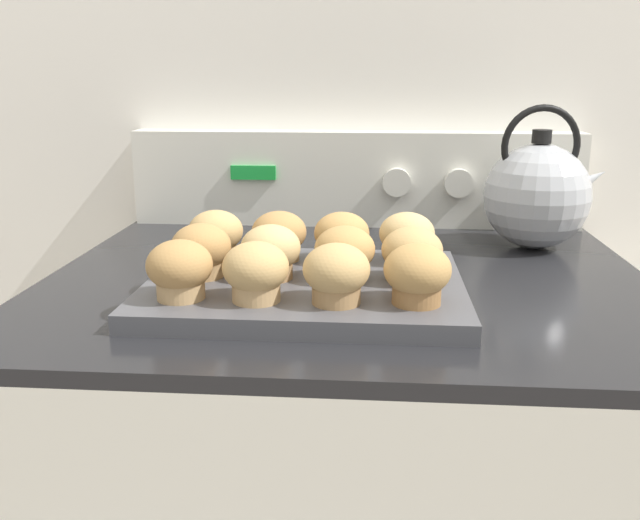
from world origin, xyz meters
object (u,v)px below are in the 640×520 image
object	(u,v)px
muffin_r0_c0	(180,270)
muffin_r2_c2	(342,237)
muffin_r0_c1	(256,272)
muffin_r1_c2	(342,253)
muffin_r2_c1	(279,236)
muffin_r1_c1	(271,252)
tea_kettle	(538,194)
muffin_pan	(305,287)
muffin_r1_c3	(412,254)
muffin_r2_c3	(407,237)
muffin_r1_c0	(201,250)
muffin_r0_c3	(417,274)
muffin_r0_c2	(336,274)
muffin_r2_c0	(216,235)

from	to	relation	value
muffin_r0_c0	muffin_r2_c2	bearing A→B (deg)	44.66
muffin_r0_c0	muffin_r0_c1	size ratio (longest dim) A/B	1.00
muffin_r1_c2	muffin_r2_c1	size ratio (longest dim) A/B	1.00
muffin_r1_c1	tea_kettle	bearing A→B (deg)	35.83
muffin_pan	muffin_r1_c3	bearing A→B (deg)	-0.10
muffin_pan	muffin_r2_c2	size ratio (longest dim) A/B	5.21
muffin_r2_c3	muffin_r1_c0	bearing A→B (deg)	-160.67
muffin_r1_c1	muffin_r2_c1	bearing A→B (deg)	90.82
muffin_r0_c1	muffin_r1_c2	distance (m)	0.12
muffin_r1_c2	muffin_r1_c3	size ratio (longest dim) A/B	1.00
muffin_r0_c1	muffin_r1_c1	world-z (taller)	same
muffin_r2_c1	tea_kettle	size ratio (longest dim) A/B	0.33
muffin_r1_c1	tea_kettle	world-z (taller)	tea_kettle
muffin_r2_c1	muffin_r0_c1	bearing A→B (deg)	-90.74
muffin_r1_c2	muffin_r1_c3	world-z (taller)	same
muffin_r0_c0	muffin_r0_c3	xyz separation A→B (m)	(0.25, 0.00, 0.00)
muffin_r0_c2	muffin_r0_c1	bearing A→B (deg)	179.54
muffin_r1_c2	muffin_r1_c0	bearing A→B (deg)	179.79
muffin_r0_c1	muffin_r2_c3	size ratio (longest dim) A/B	1.00
muffin_r0_c0	muffin_r0_c3	bearing A→B (deg)	0.64
muffin_r0_c2	muffin_r2_c0	xyz separation A→B (m)	(-0.17, 0.17, 0.00)
muffin_r1_c2	muffin_r2_c0	bearing A→B (deg)	154.29
muffin_r0_c0	muffin_r0_c3	distance (m)	0.25
muffin_r0_c0	muffin_r2_c2	world-z (taller)	same
muffin_r2_c1	muffin_r1_c1	bearing A→B (deg)	-89.18
muffin_r0_c3	muffin_r2_c3	xyz separation A→B (m)	(-0.00, 0.17, 0.00)
muffin_r1_c3	muffin_r1_c0	bearing A→B (deg)	-179.87
muffin_r2_c0	muffin_r0_c1	bearing A→B (deg)	-63.82
muffin_r1_c1	muffin_r2_c0	world-z (taller)	same
muffin_r2_c0	tea_kettle	size ratio (longest dim) A/B	0.33
muffin_r0_c1	muffin_r2_c0	world-z (taller)	same
muffin_r0_c2	muffin_r1_c0	bearing A→B (deg)	152.91
muffin_r2_c0	muffin_r2_c3	size ratio (longest dim) A/B	1.00
muffin_r1_c3	muffin_r2_c3	bearing A→B (deg)	91.46
muffin_r2_c3	muffin_r2_c0	bearing A→B (deg)	-178.66
muffin_r1_c1	muffin_r2_c2	bearing A→B (deg)	45.65
muffin_r0_c0	muffin_r2_c1	bearing A→B (deg)	62.61
muffin_r2_c2	muffin_r0_c1	bearing A→B (deg)	-116.72
muffin_r0_c2	muffin_r1_c2	xyz separation A→B (m)	(0.00, 0.08, 0.00)
muffin_r0_c2	muffin_pan	bearing A→B (deg)	115.85
muffin_r2_c0	muffin_r2_c3	xyz separation A→B (m)	(0.25, 0.01, 0.00)
muffin_r2_c2	muffin_r2_c0	bearing A→B (deg)	-179.76
muffin_r0_c2	muffin_r1_c0	xyz separation A→B (m)	(-0.17, 0.09, 0.00)
muffin_r0_c1	muffin_r2_c1	distance (m)	0.17
tea_kettle	muffin_r2_c0	bearing A→B (deg)	-157.87
muffin_r0_c1	muffin_r0_c2	size ratio (longest dim) A/B	1.00
muffin_pan	muffin_r0_c0	distance (m)	0.16
muffin_r2_c1	muffin_r2_c3	distance (m)	0.17
muffin_r2_c2	muffin_pan	bearing A→B (deg)	-115.80
muffin_pan	muffin_r1_c2	size ratio (longest dim) A/B	5.21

